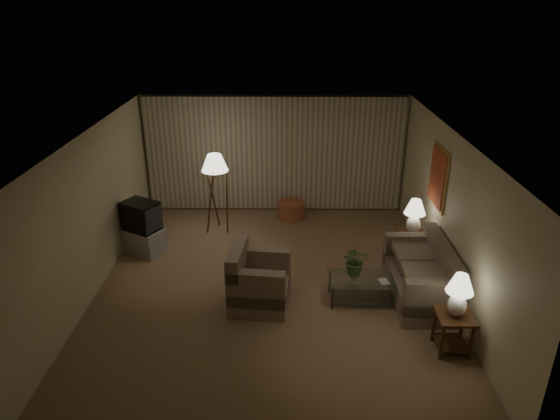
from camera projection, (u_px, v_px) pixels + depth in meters
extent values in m
plane|color=olive|center=(271.00, 285.00, 8.85)|extent=(7.00, 7.00, 0.00)
cube|color=beige|center=(274.00, 153.00, 11.51)|extent=(6.00, 0.04, 2.70)
cube|color=beige|center=(91.00, 215.00, 8.34)|extent=(0.04, 7.00, 2.70)
cube|color=beige|center=(450.00, 216.00, 8.28)|extent=(0.04, 7.00, 2.70)
cube|color=white|center=(269.00, 137.00, 7.77)|extent=(6.00, 7.00, 0.04)
cube|color=beige|center=(274.00, 154.00, 11.44)|extent=(5.85, 0.12, 2.65)
cube|color=gold|center=(439.00, 177.00, 8.85)|extent=(0.03, 0.90, 1.10)
cube|color=#9E2F1D|center=(437.00, 177.00, 8.85)|extent=(0.02, 0.80, 1.00)
cube|color=gray|center=(418.00, 287.00, 8.40)|extent=(1.79, 0.89, 0.42)
cube|color=gray|center=(260.00, 293.00, 8.22)|extent=(1.16, 1.12, 0.43)
cube|color=#38200F|center=(455.00, 316.00, 7.01)|extent=(0.51, 0.51, 0.04)
cube|color=#38200F|center=(451.00, 343.00, 7.20)|extent=(0.44, 0.44, 0.02)
cylinder|color=#38200F|center=(442.00, 343.00, 6.94)|extent=(0.05, 0.05, 0.56)
cylinder|color=#38200F|center=(434.00, 325.00, 7.32)|extent=(0.05, 0.05, 0.56)
cylinder|color=#38200F|center=(472.00, 343.00, 6.94)|extent=(0.05, 0.05, 0.56)
cylinder|color=#38200F|center=(462.00, 325.00, 7.32)|extent=(0.05, 0.05, 0.56)
cube|color=#38200F|center=(412.00, 234.00, 9.39)|extent=(0.52, 0.43, 0.04)
cube|color=#38200F|center=(410.00, 256.00, 9.58)|extent=(0.44, 0.37, 0.02)
cylinder|color=#38200F|center=(401.00, 252.00, 9.36)|extent=(0.05, 0.05, 0.56)
cylinder|color=#38200F|center=(398.00, 244.00, 9.67)|extent=(0.05, 0.05, 0.56)
cylinder|color=#38200F|center=(424.00, 253.00, 9.36)|extent=(0.05, 0.05, 0.56)
cylinder|color=#38200F|center=(419.00, 244.00, 9.66)|extent=(0.05, 0.05, 0.56)
ellipsoid|color=white|center=(457.00, 305.00, 6.94)|extent=(0.27, 0.27, 0.33)
cylinder|color=white|center=(459.00, 293.00, 6.86)|extent=(0.03, 0.03, 0.08)
cone|color=white|center=(461.00, 283.00, 6.80)|extent=(0.38, 0.38, 0.27)
ellipsoid|color=white|center=(413.00, 225.00, 9.32)|extent=(0.28, 0.28, 0.35)
cylinder|color=white|center=(414.00, 215.00, 9.23)|extent=(0.03, 0.03, 0.08)
cone|color=white|center=(415.00, 207.00, 9.17)|extent=(0.40, 0.40, 0.28)
cube|color=silver|center=(363.00, 280.00, 8.24)|extent=(1.20, 0.65, 0.02)
cube|color=silver|center=(362.00, 295.00, 8.36)|extent=(1.11, 0.57, 0.01)
cylinder|color=#402B19|center=(332.00, 299.00, 8.09)|extent=(0.04, 0.04, 0.40)
cylinder|color=#402B19|center=(330.00, 282.00, 8.56)|extent=(0.04, 0.04, 0.40)
cylinder|color=#402B19|center=(397.00, 299.00, 8.08)|extent=(0.04, 0.04, 0.40)
cylinder|color=#402B19|center=(391.00, 282.00, 8.55)|extent=(0.04, 0.04, 0.40)
cube|color=#A2A2A4|center=(144.00, 241.00, 9.88)|extent=(1.18, 1.14, 0.50)
cube|color=black|center=(141.00, 216.00, 9.66)|extent=(1.08, 1.05, 0.57)
cylinder|color=#38200F|center=(215.00, 172.00, 10.35)|extent=(0.04, 0.04, 0.25)
cone|color=white|center=(215.00, 163.00, 10.27)|extent=(0.56, 0.56, 0.35)
cylinder|color=#A25237|center=(292.00, 210.00, 11.40)|extent=(0.76, 0.76, 0.40)
imported|color=white|center=(355.00, 275.00, 8.21)|extent=(0.19, 0.19, 0.15)
imported|color=#3D652D|center=(356.00, 258.00, 8.08)|extent=(0.45, 0.39, 0.50)
imported|color=olive|center=(380.00, 282.00, 8.14)|extent=(0.18, 0.23, 0.02)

